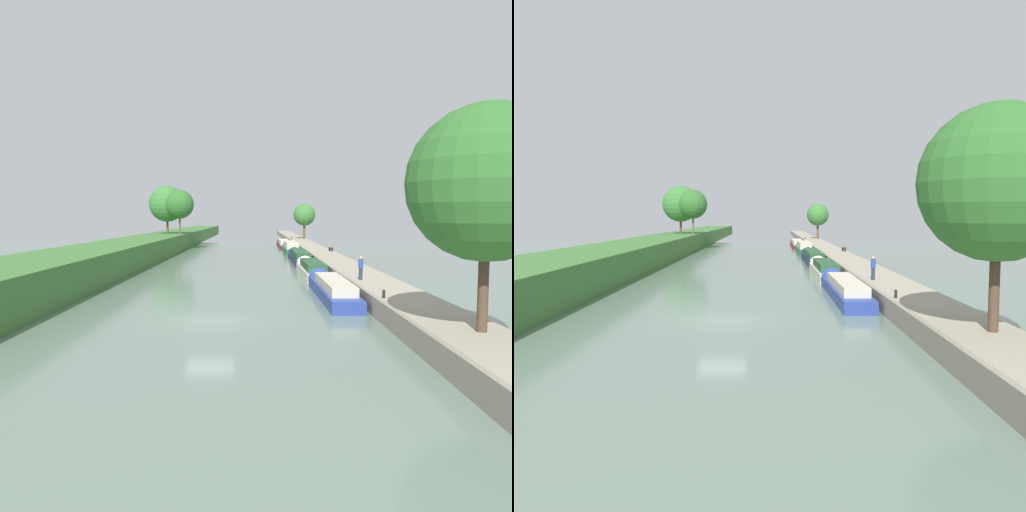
% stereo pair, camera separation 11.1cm
% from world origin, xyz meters
% --- Properties ---
extents(ground_plane, '(160.00, 160.00, 0.00)m').
position_xyz_m(ground_plane, '(0.00, 0.00, 0.00)').
color(ground_plane, slate).
extents(right_towpath, '(3.37, 260.00, 1.04)m').
position_xyz_m(right_towpath, '(10.77, 0.00, 0.52)').
color(right_towpath, '#9E937F').
rests_on(right_towpath, ground_plane).
extents(stone_quay, '(0.25, 260.00, 1.09)m').
position_xyz_m(stone_quay, '(8.96, 0.00, 0.54)').
color(stone_quay, gray).
rests_on(stone_quay, ground_plane).
extents(narrowboat_blue, '(1.92, 13.34, 1.89)m').
position_xyz_m(narrowboat_blue, '(7.59, 8.13, 0.57)').
color(narrowboat_blue, '#283D93').
rests_on(narrowboat_blue, ground_plane).
extents(narrowboat_cream, '(2.00, 12.55, 1.98)m').
position_xyz_m(narrowboat_cream, '(7.63, 21.24, 0.56)').
color(narrowboat_cream, beige).
rests_on(narrowboat_cream, ground_plane).
extents(narrowboat_navy, '(1.99, 15.14, 2.00)m').
position_xyz_m(narrowboat_navy, '(7.67, 34.87, 0.59)').
color(narrowboat_navy, '#141E42').
rests_on(narrowboat_navy, ground_plane).
extents(narrowboat_green, '(2.04, 13.40, 2.26)m').
position_xyz_m(narrowboat_green, '(7.65, 50.45, 0.69)').
color(narrowboat_green, '#1E6033').
rests_on(narrowboat_green, ground_plane).
extents(narrowboat_maroon, '(1.98, 15.57, 1.96)m').
position_xyz_m(narrowboat_maroon, '(7.40, 65.46, 0.53)').
color(narrowboat_maroon, maroon).
rests_on(narrowboat_maroon, ground_plane).
extents(tree_rightbank_near, '(6.02, 6.02, 8.73)m').
position_xyz_m(tree_rightbank_near, '(11.15, -7.02, 6.75)').
color(tree_rightbank_near, '#4C3828').
rests_on(tree_rightbank_near, right_towpath).
extents(tree_rightbank_midnear, '(4.35, 4.35, 6.92)m').
position_xyz_m(tree_rightbank_midnear, '(12.01, 74.50, 5.76)').
color(tree_rightbank_midnear, brown).
rests_on(tree_rightbank_midnear, right_towpath).
extents(tree_leftbank_downstream, '(6.02, 6.02, 8.00)m').
position_xyz_m(tree_leftbank_downstream, '(-12.44, 58.79, 7.56)').
color(tree_leftbank_downstream, brown).
rests_on(tree_leftbank_downstream, left_grassy_bank).
extents(tree_leftbank_upstream, '(4.75, 4.75, 7.25)m').
position_xyz_m(tree_leftbank_upstream, '(-10.11, 57.02, 7.44)').
color(tree_leftbank_upstream, brown).
rests_on(tree_leftbank_upstream, left_grassy_bank).
extents(person_walking, '(0.34, 0.34, 1.66)m').
position_xyz_m(person_walking, '(9.76, 9.00, 1.91)').
color(person_walking, '#282D42').
rests_on(person_walking, right_towpath).
extents(mooring_bollard_near, '(0.16, 0.16, 0.45)m').
position_xyz_m(mooring_bollard_near, '(9.39, 1.04, 1.26)').
color(mooring_bollard_near, black).
rests_on(mooring_bollard_near, right_towpath).
extents(mooring_bollard_far, '(0.16, 0.16, 0.45)m').
position_xyz_m(mooring_bollard_far, '(9.39, 72.70, 1.26)').
color(mooring_bollard_far, black).
rests_on(mooring_bollard_far, right_towpath).
extents(park_bench, '(0.44, 1.50, 0.47)m').
position_xyz_m(park_bench, '(12.01, 38.39, 1.39)').
color(park_bench, '#333338').
rests_on(park_bench, right_towpath).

